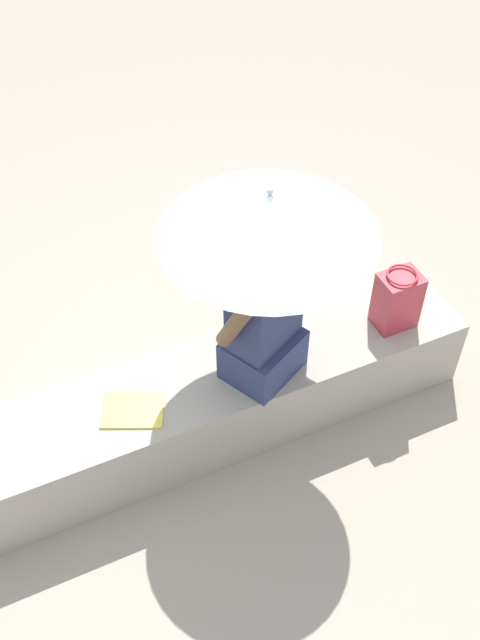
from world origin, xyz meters
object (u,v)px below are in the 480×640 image
object	(u,v)px
person_seated	(264,313)
parasol	(269,215)
handbag_black	(397,300)
magazine	(132,410)

from	to	relation	value
person_seated	parasol	xyz separation A→B (m)	(0.04, 0.06, 0.49)
parasol	handbag_black	size ratio (longest dim) A/B	3.05
handbag_black	parasol	bearing A→B (deg)	175.51
magazine	parasol	bearing A→B (deg)	27.26
parasol	person_seated	bearing A→B (deg)	-122.20
parasol	handbag_black	bearing A→B (deg)	-4.49
parasol	magazine	xyz separation A→B (m)	(-0.68, -0.03, -0.87)
parasol	magazine	world-z (taller)	parasol
person_seated	magazine	size ratio (longest dim) A/B	3.21
person_seated	handbag_black	world-z (taller)	person_seated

